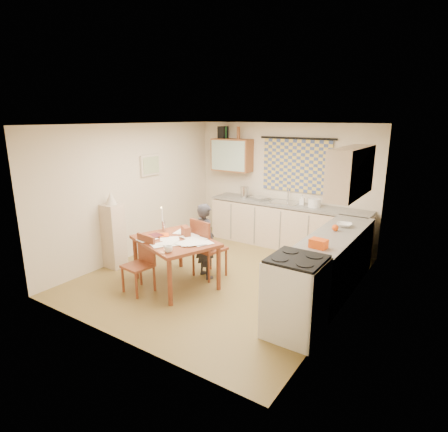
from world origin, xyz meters
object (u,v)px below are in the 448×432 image
Objects in this scene: dining_table at (176,262)px; shelf_stand at (114,236)px; counter_right at (327,269)px; person at (205,241)px; chair_far at (209,259)px; stove at (295,297)px; counter_back at (286,226)px.

dining_table is 1.39m from shelf_stand.
counter_right is 2.34m from dining_table.
shelf_stand is at bearing 43.28° from person.
person reaches higher than chair_far.
person reaches higher than stove.
counter_right is at bearing 90.00° from stove.
shelf_stand reaches higher than chair_far.
counter_right is 2.93× the size of chair_far.
person is (-1.93, 0.81, 0.13)m from stove.
dining_table is (-0.72, -2.62, -0.07)m from counter_back.
person reaches higher than shelf_stand.
stove reaches higher than counter_right.
counter_back is 3.26× the size of stove.
counter_right is at bearing -157.47° from chair_far.
counter_right reaches higher than dining_table.
dining_table is (-2.16, -0.88, -0.07)m from counter_right.
dining_table is 1.33× the size of shelf_stand.
counter_right is 1.98m from person.
person is (-1.93, -0.38, 0.18)m from counter_right.
person is at bearing 157.36° from stove.
chair_far is 0.88× the size of shelf_stand.
counter_right is 2.92× the size of stove.
chair_far reaches higher than dining_table.
person is at bearing 85.17° from dining_table.
dining_table is at bearing 171.87° from stove.
person is (-0.49, -2.12, 0.18)m from counter_back.
dining_table is at bearing 2.11° from shelf_stand.
counter_back is 2.61× the size of person.
stove is at bearing 168.26° from chair_far.
person reaches higher than dining_table.
counter_back is 3.40m from shelf_stand.
counter_back and counter_right have the same top height.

